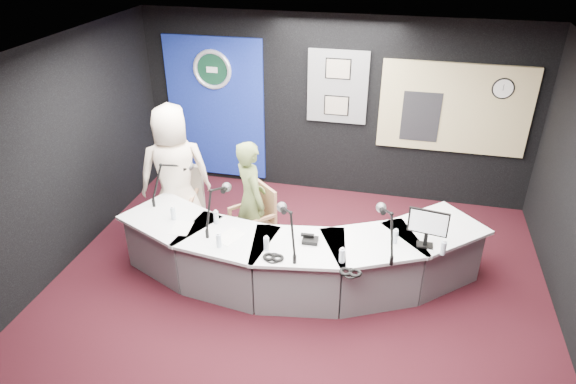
% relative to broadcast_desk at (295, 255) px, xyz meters
% --- Properties ---
extents(ground, '(6.00, 6.00, 0.00)m').
position_rel_broadcast_desk_xyz_m(ground, '(0.05, -0.55, -0.38)').
color(ground, black).
rests_on(ground, ground).
extents(ceiling, '(6.00, 6.00, 0.02)m').
position_rel_broadcast_desk_xyz_m(ceiling, '(0.05, -0.55, 2.42)').
color(ceiling, silver).
rests_on(ceiling, ground).
extents(wall_back, '(6.00, 0.02, 2.80)m').
position_rel_broadcast_desk_xyz_m(wall_back, '(0.05, 2.45, 1.02)').
color(wall_back, black).
rests_on(wall_back, ground).
extents(wall_left, '(0.02, 6.00, 2.80)m').
position_rel_broadcast_desk_xyz_m(wall_left, '(-2.95, -0.55, 1.02)').
color(wall_left, black).
rests_on(wall_left, ground).
extents(broadcast_desk, '(4.50, 1.90, 0.75)m').
position_rel_broadcast_desk_xyz_m(broadcast_desk, '(0.00, 0.00, 0.00)').
color(broadcast_desk, silver).
rests_on(broadcast_desk, ground).
extents(backdrop_panel, '(1.60, 0.05, 2.30)m').
position_rel_broadcast_desk_xyz_m(backdrop_panel, '(-1.85, 2.42, 0.88)').
color(backdrop_panel, navy).
rests_on(backdrop_panel, wall_back).
extents(agency_seal, '(0.63, 0.07, 0.63)m').
position_rel_broadcast_desk_xyz_m(agency_seal, '(-1.85, 2.38, 1.52)').
color(agency_seal, silver).
rests_on(agency_seal, backdrop_panel).
extents(seal_center, '(0.48, 0.01, 0.48)m').
position_rel_broadcast_desk_xyz_m(seal_center, '(-1.85, 2.38, 1.52)').
color(seal_center, '#0E3321').
rests_on(seal_center, backdrop_panel).
extents(pinboard, '(0.90, 0.04, 1.10)m').
position_rel_broadcast_desk_xyz_m(pinboard, '(0.10, 2.42, 1.38)').
color(pinboard, slate).
rests_on(pinboard, wall_back).
extents(framed_photo_upper, '(0.34, 0.02, 0.27)m').
position_rel_broadcast_desk_xyz_m(framed_photo_upper, '(0.10, 2.39, 1.65)').
color(framed_photo_upper, gray).
rests_on(framed_photo_upper, pinboard).
extents(framed_photo_lower, '(0.34, 0.02, 0.27)m').
position_rel_broadcast_desk_xyz_m(framed_photo_lower, '(0.10, 2.39, 1.09)').
color(framed_photo_lower, gray).
rests_on(framed_photo_lower, pinboard).
extents(booth_window_frame, '(2.12, 0.06, 1.32)m').
position_rel_broadcast_desk_xyz_m(booth_window_frame, '(1.80, 2.42, 1.18)').
color(booth_window_frame, tan).
rests_on(booth_window_frame, wall_back).
extents(booth_glow, '(2.00, 0.02, 1.20)m').
position_rel_broadcast_desk_xyz_m(booth_glow, '(1.80, 2.41, 1.18)').
color(booth_glow, '#FFE7A1').
rests_on(booth_glow, booth_window_frame).
extents(equipment_rack, '(0.55, 0.02, 0.75)m').
position_rel_broadcast_desk_xyz_m(equipment_rack, '(1.35, 2.39, 1.03)').
color(equipment_rack, black).
rests_on(equipment_rack, booth_window_frame).
extents(wall_clock, '(0.28, 0.01, 0.28)m').
position_rel_broadcast_desk_xyz_m(wall_clock, '(2.40, 2.39, 1.52)').
color(wall_clock, white).
rests_on(wall_clock, booth_window_frame).
extents(armchair_left, '(0.63, 0.63, 0.98)m').
position_rel_broadcast_desk_xyz_m(armchair_left, '(-1.80, 0.65, 0.12)').
color(armchair_left, '#9E6B48').
rests_on(armchair_left, ground).
extents(armchair_right, '(0.83, 0.83, 1.04)m').
position_rel_broadcast_desk_xyz_m(armchair_right, '(-0.68, 0.44, 0.15)').
color(armchair_right, '#9E6B48').
rests_on(armchair_right, ground).
extents(draped_jacket, '(0.51, 0.17, 0.70)m').
position_rel_broadcast_desk_xyz_m(draped_jacket, '(-1.79, 0.89, 0.24)').
color(draped_jacket, gray).
rests_on(draped_jacket, armchair_left).
extents(person_man, '(1.11, 0.97, 1.92)m').
position_rel_broadcast_desk_xyz_m(person_man, '(-1.80, 0.65, 0.59)').
color(person_man, '#F7E0C5').
rests_on(person_man, ground).
extents(person_woman, '(0.67, 0.70, 1.62)m').
position_rel_broadcast_desk_xyz_m(person_woman, '(-0.68, 0.44, 0.44)').
color(person_woman, '#5E6C38').
rests_on(person_woman, ground).
extents(computer_monitor, '(0.47, 0.10, 0.32)m').
position_rel_broadcast_desk_xyz_m(computer_monitor, '(1.49, -0.00, 0.70)').
color(computer_monitor, black).
rests_on(computer_monitor, broadcast_desk).
extents(desk_phone, '(0.18, 0.15, 0.04)m').
position_rel_broadcast_desk_xyz_m(desk_phone, '(0.22, -0.23, 0.40)').
color(desk_phone, black).
rests_on(desk_phone, broadcast_desk).
extents(headphones_near, '(0.20, 0.20, 0.03)m').
position_rel_broadcast_desk_xyz_m(headphones_near, '(0.74, -0.70, 0.39)').
color(headphones_near, black).
rests_on(headphones_near, broadcast_desk).
extents(headphones_far, '(0.21, 0.21, 0.03)m').
position_rel_broadcast_desk_xyz_m(headphones_far, '(-0.11, -0.63, 0.39)').
color(headphones_far, black).
rests_on(headphones_far, broadcast_desk).
extents(paper_stack, '(0.25, 0.33, 0.00)m').
position_rel_broadcast_desk_xyz_m(paper_stack, '(-1.32, -0.29, 0.38)').
color(paper_stack, white).
rests_on(paper_stack, broadcast_desk).
extents(notepad, '(0.34, 0.39, 0.00)m').
position_rel_broadcast_desk_xyz_m(notepad, '(-0.71, -0.33, 0.38)').
color(notepad, white).
rests_on(notepad, broadcast_desk).
extents(boom_mic_a, '(0.40, 0.67, 0.60)m').
position_rel_broadcast_desk_xyz_m(boom_mic_a, '(-1.73, 0.39, 0.68)').
color(boom_mic_a, black).
rests_on(boom_mic_a, broadcast_desk).
extents(boom_mic_b, '(0.16, 0.74, 0.60)m').
position_rel_broadcast_desk_xyz_m(boom_mic_b, '(-0.93, -0.09, 0.68)').
color(boom_mic_b, black).
rests_on(boom_mic_b, broadcast_desk).
extents(boom_mic_c, '(0.39, 0.68, 0.60)m').
position_rel_broadcast_desk_xyz_m(boom_mic_c, '(-0.01, -0.37, 0.68)').
color(boom_mic_c, black).
rests_on(boom_mic_c, broadcast_desk).
extents(boom_mic_d, '(0.30, 0.71, 0.60)m').
position_rel_broadcast_desk_xyz_m(boom_mic_d, '(1.05, -0.14, 0.68)').
color(boom_mic_d, black).
rests_on(boom_mic_d, broadcast_desk).
extents(water_bottles, '(3.24, 0.59, 0.18)m').
position_rel_broadcast_desk_xyz_m(water_bottles, '(0.09, -0.28, 0.46)').
color(water_bottles, silver).
rests_on(water_bottles, broadcast_desk).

